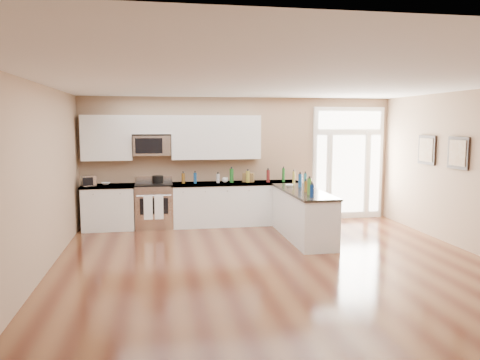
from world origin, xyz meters
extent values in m
plane|color=#4A2214|center=(0.00, 0.00, 0.00)|extent=(8.00, 8.00, 0.00)
plane|color=#A28366|center=(0.00, 4.00, 1.40)|extent=(7.00, 0.00, 7.00)
plane|color=#A28366|center=(0.00, -4.00, 1.40)|extent=(7.00, 0.00, 7.00)
plane|color=#A28366|center=(-3.50, 0.00, 1.40)|extent=(0.00, 8.00, 8.00)
plane|color=white|center=(0.00, 0.00, 2.80)|extent=(8.00, 8.00, 0.00)
cube|color=silver|center=(-2.87, 3.69, 0.45)|extent=(1.06, 0.62, 0.90)
cube|color=black|center=(-2.87, 3.69, 0.05)|extent=(1.02, 0.52, 0.10)
cube|color=black|center=(-2.87, 3.69, 0.92)|extent=(1.10, 0.66, 0.04)
cube|color=silver|center=(-0.16, 3.69, 0.45)|extent=(2.81, 0.62, 0.90)
cube|color=black|center=(-0.16, 3.69, 0.05)|extent=(2.77, 0.52, 0.10)
cube|color=black|center=(-0.16, 3.69, 0.92)|extent=(2.85, 0.66, 0.04)
cube|color=silver|center=(0.93, 2.24, 0.45)|extent=(0.65, 2.28, 0.90)
cube|color=black|center=(0.93, 2.24, 0.05)|extent=(0.61, 2.18, 0.10)
cube|color=black|center=(0.93, 2.24, 0.92)|extent=(0.69, 2.32, 0.04)
cube|color=silver|center=(-2.88, 3.83, 1.93)|extent=(1.04, 0.33, 0.95)
cube|color=silver|center=(-0.57, 3.83, 1.93)|extent=(1.94, 0.33, 0.95)
cube|color=silver|center=(-1.95, 3.83, 2.20)|extent=(0.82, 0.33, 0.40)
cube|color=silver|center=(-1.95, 3.80, 1.76)|extent=(0.78, 0.40, 0.42)
cube|color=black|center=(-2.01, 3.59, 1.76)|extent=(0.56, 0.01, 0.32)
cube|color=white|center=(2.55, 3.96, 1.30)|extent=(1.70, 0.08, 2.60)
cube|color=white|center=(2.55, 3.91, 1.05)|extent=(0.78, 0.02, 1.80)
cube|color=white|center=(1.89, 3.91, 1.05)|extent=(0.22, 0.02, 1.80)
cube|color=white|center=(3.21, 3.91, 1.05)|extent=(0.22, 0.02, 1.80)
cube|color=white|center=(2.55, 3.91, 2.30)|extent=(1.50, 0.02, 0.40)
cube|color=black|center=(3.47, 2.20, 1.70)|extent=(0.04, 0.58, 0.58)
cube|color=#9A6C3D|center=(3.45, 2.20, 1.70)|extent=(0.01, 0.46, 0.46)
cube|color=black|center=(3.47, 1.20, 1.70)|extent=(0.04, 0.58, 0.58)
cube|color=#9A6C3D|center=(3.45, 1.20, 1.70)|extent=(0.01, 0.46, 0.46)
cube|color=silver|center=(-1.93, 3.69, 0.46)|extent=(0.79, 0.65, 0.92)
cube|color=black|center=(-1.93, 3.69, 0.94)|extent=(0.79, 0.60, 0.03)
cube|color=silver|center=(-1.93, 3.99, 1.01)|extent=(0.79, 0.04, 0.14)
cube|color=black|center=(-1.93, 3.36, 0.52)|extent=(0.58, 0.01, 0.34)
cylinder|color=silver|center=(-1.93, 3.34, 0.74)|extent=(0.70, 0.02, 0.02)
cube|color=white|center=(-2.05, 3.33, 0.50)|extent=(0.18, 0.02, 0.50)
cube|color=white|center=(-1.83, 3.33, 0.50)|extent=(0.18, 0.02, 0.50)
cylinder|color=black|center=(-1.84, 3.75, 1.04)|extent=(0.27, 0.27, 0.18)
cube|color=silver|center=(-3.24, 3.57, 1.05)|extent=(0.32, 0.29, 0.22)
cube|color=brown|center=(0.14, 3.73, 1.04)|extent=(0.29, 0.25, 0.20)
imported|color=white|center=(-2.92, 3.78, 0.96)|extent=(0.21, 0.21, 0.05)
imported|color=white|center=(0.81, 2.80, 0.96)|extent=(0.18, 0.18, 0.05)
imported|color=white|center=(-0.39, 3.72, 0.99)|extent=(0.14, 0.14, 0.10)
cylinder|color=#19591E|center=(0.90, 3.60, 1.09)|extent=(0.06, 0.06, 0.30)
cylinder|color=navy|center=(1.00, 2.70, 1.08)|extent=(0.08, 0.08, 0.27)
cylinder|color=brown|center=(-1.30, 3.70, 1.05)|extent=(0.07, 0.07, 0.22)
cylinder|color=olive|center=(0.10, 3.63, 1.07)|extent=(0.09, 0.09, 0.25)
cylinder|color=#26727F|center=(1.00, 2.35, 1.10)|extent=(0.06, 0.06, 0.32)
cylinder|color=#591919|center=(0.55, 3.59, 1.08)|extent=(0.07, 0.07, 0.27)
cylinder|color=#B2B2B7|center=(-0.55, 3.68, 1.04)|extent=(0.07, 0.07, 0.20)
cylinder|color=navy|center=(0.82, 1.40, 1.05)|extent=(0.07, 0.07, 0.23)
cylinder|color=#3F7226|center=(0.87, 1.70, 1.09)|extent=(0.08, 0.08, 0.30)
cylinder|color=#19591E|center=(-0.25, 3.68, 1.09)|extent=(0.08, 0.08, 0.30)
cylinder|color=navy|center=(-1.05, 3.64, 1.06)|extent=(0.07, 0.07, 0.23)
cylinder|color=brown|center=(0.91, 2.05, 1.04)|extent=(0.06, 0.06, 0.20)
cylinder|color=olive|center=(0.96, 3.00, 1.09)|extent=(0.06, 0.06, 0.29)
camera|label=1|loc=(-1.80, -6.35, 2.22)|focal=35.00mm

